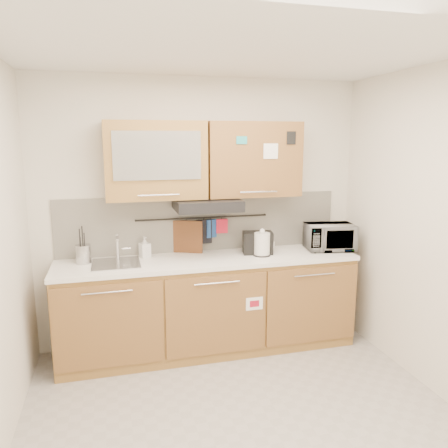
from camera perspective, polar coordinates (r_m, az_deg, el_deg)
floor at (r=3.47m, az=2.89°, el=-24.59°), size 3.20×3.20×0.00m
ceiling at (r=2.88m, az=3.43°, el=22.62°), size 3.20×3.20×0.00m
wall_back at (r=4.33m, az=-2.91°, el=1.46°), size 3.20×0.00×3.20m
base_cabinet at (r=4.29m, az=-1.94°, el=-11.09°), size 2.80×0.64×0.88m
countertop at (r=4.13m, az=-1.98°, el=-4.72°), size 2.82×0.62×0.04m
backsplash at (r=4.34m, az=-2.87°, el=0.13°), size 2.80×0.02×0.56m
upper_cabinets at (r=4.10m, az=-2.54°, el=8.38°), size 1.82×0.37×0.70m
range_hood at (r=4.07m, az=-2.21°, el=2.56°), size 0.60×0.46×0.10m
sink at (r=4.04m, az=-13.90°, el=-5.02°), size 0.42×0.40×0.26m
utensil_rail at (r=4.29m, az=-2.77°, el=0.83°), size 1.30×0.02×0.02m
utensil_crock at (r=4.13m, az=-17.90°, el=-3.72°), size 0.16×0.16×0.34m
kettle at (r=4.20m, az=4.99°, el=-2.72°), size 0.19×0.18×0.26m
toaster at (r=4.27m, az=4.42°, el=-2.41°), size 0.31×0.22×0.21m
microwave at (r=4.52m, az=13.64°, el=-1.65°), size 0.51×0.39×0.26m
soap_bottle at (r=4.19m, az=-10.31°, el=-2.95°), size 0.12×0.12×0.20m
cutting_board at (r=4.29m, az=-4.87°, el=-2.08°), size 0.29×0.14×0.38m
oven_mitt at (r=4.32m, az=-1.68°, el=-0.59°), size 0.11×0.06×0.18m
dark_pouch at (r=4.31m, az=-2.60°, el=-1.00°), size 0.15×0.05×0.23m
pot_holder at (r=4.34m, az=-0.27°, el=-0.27°), size 0.12×0.02×0.14m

